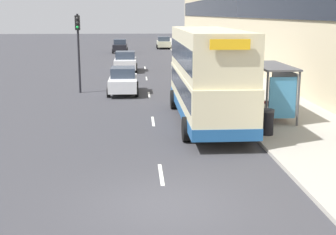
# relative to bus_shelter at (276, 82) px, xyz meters

# --- Properties ---
(ground_plane) EXTENTS (220.00, 220.00, 0.00)m
(ground_plane) POSITION_rel_bus_shelter_xyz_m (-5.77, -9.75, -1.88)
(ground_plane) COLOR #38383D
(pavement) EXTENTS (5.00, 93.00, 0.14)m
(pavement) POSITION_rel_bus_shelter_xyz_m (0.73, 28.75, -1.81)
(pavement) COLOR #A39E93
(pavement) RESTS_ON ground_plane
(terrace_facade) EXTENTS (3.10, 93.00, 12.86)m
(terrace_facade) POSITION_rel_bus_shelter_xyz_m (4.72, 28.75, 4.55)
(terrace_facade) COLOR #C6B793
(terrace_facade) RESTS_ON ground_plane
(lane_mark_0) EXTENTS (0.12, 2.00, 0.01)m
(lane_mark_0) POSITION_rel_bus_shelter_xyz_m (-5.77, -7.30, -1.87)
(lane_mark_0) COLOR silver
(lane_mark_0) RESTS_ON ground_plane
(lane_mark_1) EXTENTS (0.12, 2.00, 0.01)m
(lane_mark_1) POSITION_rel_bus_shelter_xyz_m (-5.77, 0.20, -1.87)
(lane_mark_1) COLOR silver
(lane_mark_1) RESTS_ON ground_plane
(lane_mark_2) EXTENTS (0.12, 2.00, 0.01)m
(lane_mark_2) POSITION_rel_bus_shelter_xyz_m (-5.77, 7.70, -1.87)
(lane_mark_2) COLOR silver
(lane_mark_2) RESTS_ON ground_plane
(lane_mark_3) EXTENTS (0.12, 2.00, 0.01)m
(lane_mark_3) POSITION_rel_bus_shelter_xyz_m (-5.77, 15.19, -1.87)
(lane_mark_3) COLOR silver
(lane_mark_3) RESTS_ON ground_plane
(lane_mark_4) EXTENTS (0.12, 2.00, 0.01)m
(lane_mark_4) POSITION_rel_bus_shelter_xyz_m (-5.77, 22.69, -1.87)
(lane_mark_4) COLOR silver
(lane_mark_4) RESTS_ON ground_plane
(bus_shelter) EXTENTS (1.60, 4.20, 2.48)m
(bus_shelter) POSITION_rel_bus_shelter_xyz_m (0.00, 0.00, 0.00)
(bus_shelter) COLOR #4C4C51
(bus_shelter) RESTS_ON ground_plane
(double_decker_bus_near) EXTENTS (2.85, 10.26, 4.30)m
(double_decker_bus_near) POSITION_rel_bus_shelter_xyz_m (-3.30, -0.27, 0.41)
(double_decker_bus_near) COLOR beige
(double_decker_bus_near) RESTS_ON ground_plane
(car_0) EXTENTS (1.92, 4.14, 1.66)m
(car_0) POSITION_rel_bus_shelter_xyz_m (-7.39, 8.24, -1.05)
(car_0) COLOR silver
(car_0) RESTS_ON ground_plane
(car_1) EXTENTS (2.08, 3.92, 1.75)m
(car_1) POSITION_rel_bus_shelter_xyz_m (-7.53, 20.05, -1.01)
(car_1) COLOR silver
(car_1) RESTS_ON ground_plane
(car_2) EXTENTS (2.07, 4.25, 1.75)m
(car_2) POSITION_rel_bus_shelter_xyz_m (-2.60, 47.43, -1.01)
(car_2) COLOR #B7B799
(car_2) RESTS_ON ground_plane
(car_3) EXTENTS (1.98, 4.02, 1.74)m
(car_3) POSITION_rel_bus_shelter_xyz_m (-8.71, 40.55, -1.02)
(car_3) COLOR black
(car_3) RESTS_ON ground_plane
(pedestrian_2) EXTENTS (0.31, 0.31, 1.58)m
(pedestrian_2) POSITION_rel_bus_shelter_xyz_m (0.98, 3.73, -0.93)
(pedestrian_2) COLOR #23232D
(pedestrian_2) RESTS_ON ground_plane
(pedestrian_3) EXTENTS (0.32, 0.32, 1.62)m
(pedestrian_3) POSITION_rel_bus_shelter_xyz_m (-1.14, 0.37, -0.91)
(pedestrian_3) COLOR #23232D
(pedestrian_3) RESTS_ON ground_plane
(pedestrian_4) EXTENTS (0.33, 0.33, 1.68)m
(pedestrian_4) POSITION_rel_bus_shelter_xyz_m (-0.48, 2.69, -0.88)
(pedestrian_4) COLOR #23232D
(pedestrian_4) RESTS_ON ground_plane
(litter_bin) EXTENTS (0.55, 0.55, 1.05)m
(litter_bin) POSITION_rel_bus_shelter_xyz_m (-1.22, -3.10, -1.21)
(litter_bin) COLOR black
(litter_bin) RESTS_ON ground_plane
(traffic_light_far_kerb) EXTENTS (0.30, 0.32, 4.97)m
(traffic_light_far_kerb) POSITION_rel_bus_shelter_xyz_m (-10.17, 8.71, 1.47)
(traffic_light_far_kerb) COLOR black
(traffic_light_far_kerb) RESTS_ON ground_plane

